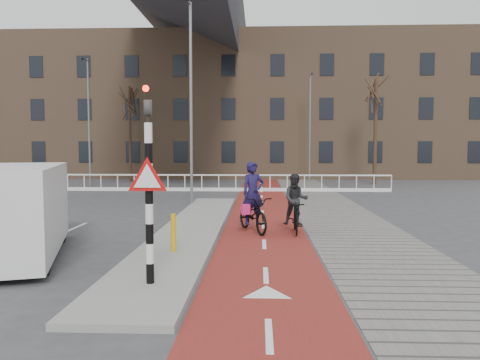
{
  "coord_description": "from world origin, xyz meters",
  "views": [
    {
      "loc": [
        1.36,
        -10.21,
        2.56
      ],
      "look_at": [
        0.74,
        5.0,
        1.5
      ],
      "focal_mm": 35.0,
      "sensor_mm": 36.0,
      "label": 1
    }
  ],
  "objects": [
    {
      "name": "ground",
      "position": [
        0.0,
        0.0,
        0.0
      ],
      "size": [
        120.0,
        120.0,
        0.0
      ],
      "primitive_type": "plane",
      "color": "#38383A",
      "rests_on": "ground"
    },
    {
      "name": "bike_lane",
      "position": [
        1.5,
        10.0,
        0.01
      ],
      "size": [
        2.5,
        60.0,
        0.01
      ],
      "primitive_type": "cube",
      "color": "maroon",
      "rests_on": "ground"
    },
    {
      "name": "sidewalk",
      "position": [
        4.3,
        10.0,
        0.01
      ],
      "size": [
        3.0,
        60.0,
        0.01
      ],
      "primitive_type": "cube",
      "color": "slate",
      "rests_on": "ground"
    },
    {
      "name": "curb_island",
      "position": [
        -0.7,
        4.0,
        0.06
      ],
      "size": [
        1.8,
        16.0,
        0.12
      ],
      "primitive_type": "cube",
      "color": "gray",
      "rests_on": "ground"
    },
    {
      "name": "traffic_signal",
      "position": [
        -0.6,
        -2.02,
        1.99
      ],
      "size": [
        0.8,
        0.8,
        3.68
      ],
      "color": "black",
      "rests_on": "curb_island"
    },
    {
      "name": "bollard",
      "position": [
        -0.65,
        0.57,
        0.57
      ],
      "size": [
        0.12,
        0.12,
        0.89
      ],
      "primitive_type": "cylinder",
      "color": "#DEA80C",
      "rests_on": "curb_island"
    },
    {
      "name": "cyclist_near",
      "position": [
        1.18,
        3.81,
        0.72
      ],
      "size": [
        1.46,
        2.18,
        2.12
      ],
      "rotation": [
        0.0,
        0.0,
        0.4
      ],
      "color": "black",
      "rests_on": "bike_lane"
    },
    {
      "name": "cyclist_far",
      "position": [
        2.45,
        3.62,
        0.74
      ],
      "size": [
        0.76,
        1.64,
        1.77
      ],
      "rotation": [
        0.0,
        0.0,
        -0.02
      ],
      "color": "black",
      "rests_on": "bike_lane"
    },
    {
      "name": "van",
      "position": [
        -4.31,
        0.21,
        1.13
      ],
      "size": [
        3.42,
        5.35,
        2.14
      ],
      "rotation": [
        0.0,
        0.0,
        0.31
      ],
      "color": "silver",
      "rests_on": "ground"
    },
    {
      "name": "railing",
      "position": [
        -5.0,
        17.0,
        0.31
      ],
      "size": [
        28.0,
        0.1,
        0.99
      ],
      "color": "silver",
      "rests_on": "ground"
    },
    {
      "name": "townhouse_row",
      "position": [
        -3.0,
        32.0,
        7.81
      ],
      "size": [
        46.0,
        10.0,
        15.9
      ],
      "color": "#7F6047",
      "rests_on": "ground"
    },
    {
      "name": "tree_mid",
      "position": [
        -8.33,
        24.61,
        3.55
      ],
      "size": [
        0.22,
        0.22,
        7.09
      ],
      "primitive_type": "cylinder",
      "color": "black",
      "rests_on": "ground"
    },
    {
      "name": "tree_right",
      "position": [
        9.45,
        22.82,
        3.65
      ],
      "size": [
        0.25,
        0.25,
        7.29
      ],
      "primitive_type": "cylinder",
      "color": "black",
      "rests_on": "ground"
    },
    {
      "name": "streetlight_near",
      "position": [
        -1.59,
        10.04,
        4.36
      ],
      "size": [
        0.12,
        0.12,
        8.73
      ],
      "primitive_type": "cylinder",
      "color": "slate",
      "rests_on": "ground"
    },
    {
      "name": "streetlight_left",
      "position": [
        -9.81,
        20.2,
        4.15
      ],
      "size": [
        0.12,
        0.12,
        8.31
      ],
      "primitive_type": "cylinder",
      "color": "slate",
      "rests_on": "ground"
    },
    {
      "name": "streetlight_right",
      "position": [
        5.1,
        24.6,
        3.98
      ],
      "size": [
        0.12,
        0.12,
        7.96
      ],
      "primitive_type": "cylinder",
      "color": "slate",
      "rests_on": "ground"
    }
  ]
}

